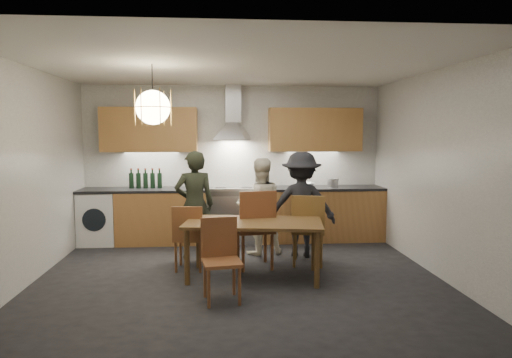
{
  "coord_description": "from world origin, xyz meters",
  "views": [
    {
      "loc": [
        -0.22,
        -5.55,
        1.8
      ],
      "look_at": [
        0.25,
        0.4,
        1.2
      ],
      "focal_mm": 32.0,
      "sensor_mm": 36.0,
      "label": 1
    }
  ],
  "objects": [
    {
      "name": "room_shell",
      "position": [
        0.0,
        0.0,
        1.71
      ],
      "size": [
        5.02,
        4.52,
        2.61
      ],
      "color": "silver",
      "rests_on": "ground"
    },
    {
      "name": "wine_bottles",
      "position": [
        -1.45,
        2.02,
        1.06
      ],
      "size": [
        0.54,
        0.08,
        0.32
      ],
      "color": "black",
      "rests_on": "counter_run"
    },
    {
      "name": "chair_front",
      "position": [
        -0.23,
        -0.71,
        0.51
      ],
      "size": [
        0.46,
        0.46,
        0.88
      ],
      "rotation": [
        0.0,
        0.0,
        0.15
      ],
      "color": "brown",
      "rests_on": "ground"
    },
    {
      "name": "stock_pot",
      "position": [
        1.67,
        1.97,
        0.97
      ],
      "size": [
        0.2,
        0.2,
        0.13
      ],
      "primitive_type": "cylinder",
      "rotation": [
        0.0,
        0.0,
        0.06
      ],
      "color": "#AEAEB2",
      "rests_on": "counter_run"
    },
    {
      "name": "chair_back_left",
      "position": [
        -0.64,
        0.34,
        0.5
      ],
      "size": [
        0.43,
        0.43,
        0.87
      ],
      "rotation": [
        0.0,
        0.0,
        3.03
      ],
      "color": "brown",
      "rests_on": "ground"
    },
    {
      "name": "person_left",
      "position": [
        -0.59,
        0.97,
        0.78
      ],
      "size": [
        0.62,
        0.46,
        1.55
      ],
      "primitive_type": "imported",
      "rotation": [
        0.0,
        0.0,
        3.31
      ],
      "color": "black",
      "rests_on": "ground"
    },
    {
      "name": "wall_fixtures",
      "position": [
        0.0,
        2.07,
        1.87
      ],
      "size": [
        4.3,
        0.54,
        1.1
      ],
      "color": "#BD8848",
      "rests_on": "ground"
    },
    {
      "name": "mixing_bowl",
      "position": [
        1.19,
        1.93,
        0.94
      ],
      "size": [
        0.35,
        0.35,
        0.08
      ],
      "primitive_type": "imported",
      "rotation": [
        0.0,
        0.0,
        -0.08
      ],
      "color": "#B3B3B6",
      "rests_on": "counter_run"
    },
    {
      "name": "ground",
      "position": [
        0.0,
        0.0,
        0.0
      ],
      "size": [
        5.0,
        5.0,
        0.0
      ],
      "primitive_type": "plane",
      "color": "black",
      "rests_on": "ground"
    },
    {
      "name": "pendant_lamp",
      "position": [
        -1.0,
        -0.1,
        2.1
      ],
      "size": [
        0.43,
        0.43,
        0.7
      ],
      "color": "black",
      "rests_on": "ground"
    },
    {
      "name": "chair_back_right",
      "position": [
        0.96,
        0.43,
        0.56
      ],
      "size": [
        0.52,
        0.52,
        0.98
      ],
      "rotation": [
        0.0,
        0.0,
        2.93
      ],
      "color": "brown",
      "rests_on": "ground"
    },
    {
      "name": "person_mid",
      "position": [
        0.36,
        1.12,
        0.72
      ],
      "size": [
        0.79,
        0.67,
        1.44
      ],
      "primitive_type": "imported",
      "rotation": [
        0.0,
        0.0,
        3.34
      ],
      "color": "silver",
      "rests_on": "ground"
    },
    {
      "name": "counter_run",
      "position": [
        0.02,
        1.95,
        0.45
      ],
      "size": [
        5.0,
        0.62,
        0.9
      ],
      "color": "#BF8649",
      "rests_on": "ground"
    },
    {
      "name": "chair_back_mid",
      "position": [
        0.24,
        0.35,
        0.61
      ],
      "size": [
        0.54,
        0.54,
        1.06
      ],
      "rotation": [
        0.0,
        0.0,
        3.27
      ],
      "color": "brown",
      "rests_on": "ground"
    },
    {
      "name": "person_right",
      "position": [
        0.95,
        0.94,
        0.77
      ],
      "size": [
        1.06,
        0.71,
        1.53
      ],
      "primitive_type": "imported",
      "rotation": [
        0.0,
        0.0,
        2.99
      ],
      "color": "black",
      "rests_on": "ground"
    },
    {
      "name": "dining_table",
      "position": [
        0.19,
        0.01,
        0.63
      ],
      "size": [
        1.79,
        1.09,
        0.71
      ],
      "rotation": [
        0.0,
        0.0,
        -0.15
      ],
      "color": "brown",
      "rests_on": "ground"
    },
    {
      "name": "range_stove",
      "position": [
        0.0,
        1.94,
        0.44
      ],
      "size": [
        0.9,
        0.6,
        0.92
      ],
      "color": "silver",
      "rests_on": "ground"
    }
  ]
}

